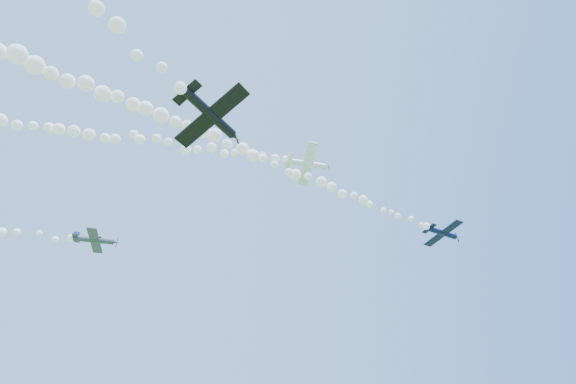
{
  "coord_description": "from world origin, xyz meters",
  "views": [
    {
      "loc": [
        -4.9,
        -56.2,
        2.0
      ],
      "look_at": [
        2.2,
        -6.79,
        46.45
      ],
      "focal_mm": 30.0,
      "sensor_mm": 36.0,
      "label": 1
    }
  ],
  "objects": [
    {
      "name": "smoke_trail_navy",
      "position": [
        -5.85,
        -13.99,
        46.79
      ],
      "size": [
        63.13,
        27.77,
        2.74
      ],
      "primitive_type": null,
      "color": "white"
    },
    {
      "name": "smoke_trail_white",
      "position": [
        -30.82,
        -10.0,
        51.15
      ],
      "size": [
        67.49,
        6.58,
        2.88
      ],
      "primitive_type": null,
      "color": "white"
    },
    {
      "name": "plane_navy",
      "position": [
        27.53,
        -0.09,
        47.02
      ],
      "size": [
        6.82,
        7.24,
        1.98
      ],
      "rotation": [
        -0.02,
        -0.1,
        0.39
      ],
      "color": "#0B1134"
    },
    {
      "name": "plane_grey",
      "position": [
        -23.91,
        1.87,
        41.72
      ],
      "size": [
        6.32,
        6.61,
        1.91
      ],
      "rotation": [
        0.07,
        -0.0,
        0.03
      ],
      "color": "#394253"
    },
    {
      "name": "plane_black",
      "position": [
        -8.02,
        -25.62,
        38.54
      ],
      "size": [
        7.19,
        7.16,
        2.85
      ],
      "rotation": [
        -0.32,
        -0.04,
        0.82
      ],
      "color": "black"
    },
    {
      "name": "plane_white",
      "position": [
        4.93,
        -7.74,
        51.45
      ],
      "size": [
        6.79,
        6.82,
        2.41
      ],
      "rotation": [
        -0.31,
        0.01,
        0.06
      ],
      "color": "white"
    }
  ]
}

